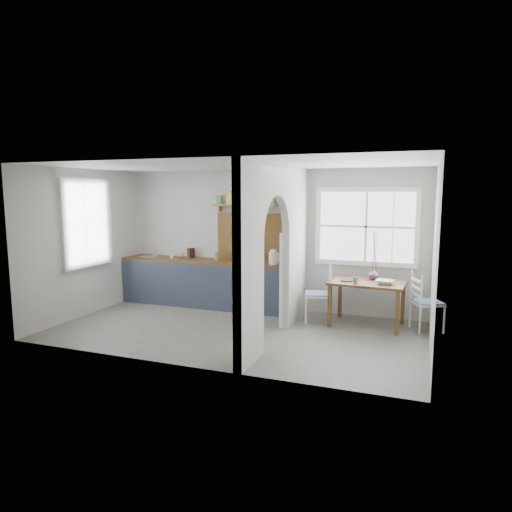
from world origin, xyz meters
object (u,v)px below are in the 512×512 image
(chair_right, at_px, (427,302))
(chair_left, at_px, (318,294))
(vase, at_px, (373,274))
(dining_table, at_px, (367,304))
(kettle, at_px, (273,257))

(chair_right, bearing_deg, chair_left, 68.98)
(chair_right, height_order, vase, chair_right)
(dining_table, xyz_separation_m, chair_right, (0.93, 0.07, 0.10))
(dining_table, height_order, vase, vase)
(chair_left, distance_m, chair_right, 1.75)
(kettle, bearing_deg, dining_table, 3.94)
(dining_table, distance_m, chair_left, 0.82)
(dining_table, relative_size, vase, 6.51)
(chair_left, xyz_separation_m, chair_right, (1.75, 0.09, -0.01))
(kettle, xyz_separation_m, vase, (1.78, -0.03, -0.20))
(dining_table, height_order, chair_right, chair_right)
(dining_table, bearing_deg, chair_left, -174.12)
(dining_table, relative_size, chair_left, 1.23)
(chair_left, bearing_deg, chair_right, 79.00)
(kettle, relative_size, vase, 1.49)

